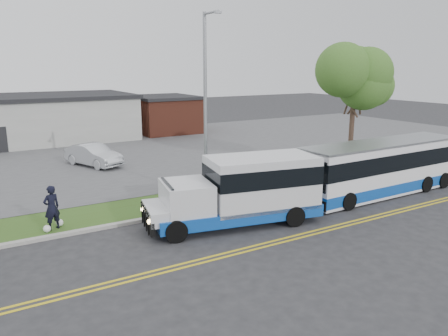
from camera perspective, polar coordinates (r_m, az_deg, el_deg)
ground at (r=20.12m, az=-6.08°, el=-7.25°), size 140.00×140.00×0.00m
lane_line_north at (r=16.95m, az=-0.51°, el=-11.20°), size 70.00×0.12×0.01m
lane_line_south at (r=16.72m, az=0.02°, el=-11.57°), size 70.00×0.12×0.01m
curb at (r=21.05m, az=-7.35°, el=-6.13°), size 80.00×0.30×0.15m
verge at (r=22.64m, az=-9.18°, el=-4.86°), size 80.00×3.30×0.10m
parking_lot at (r=35.74m, az=-17.60°, el=1.39°), size 80.00×25.00×0.10m
brick_wing at (r=47.16m, az=-7.84°, el=6.99°), size 6.30×7.30×3.90m
tree_east at (r=29.69m, az=16.73°, el=11.14°), size 5.20×5.20×8.33m
streetlight_near at (r=22.71m, az=-2.38°, el=8.73°), size 0.35×1.53×9.50m
shuttle_bus at (r=19.70m, az=2.84°, el=-2.67°), size 8.22×3.97×3.03m
transit_bus at (r=25.75m, az=19.88°, el=0.05°), size 10.63×2.65×2.94m
pedestrian at (r=20.18m, az=-21.59°, el=-4.84°), size 0.82×0.67×1.96m
parked_car_a at (r=32.07m, az=-16.68°, el=1.65°), size 3.37×4.97×1.55m
grocery_bag_left at (r=20.16m, az=-22.11°, el=-7.36°), size 0.32×0.32×0.32m
grocery_bag_right at (r=20.71m, az=-20.69°, el=-6.70°), size 0.32×0.32×0.32m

